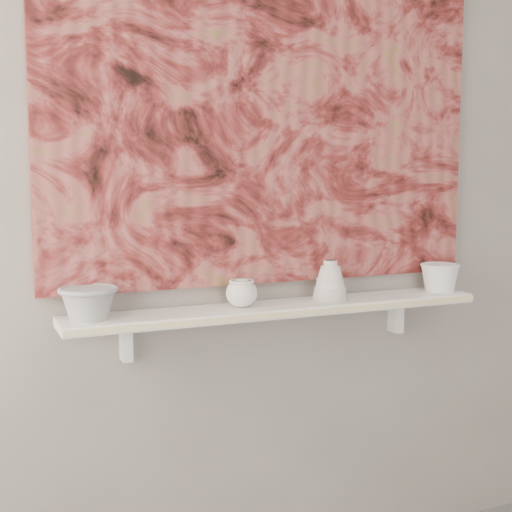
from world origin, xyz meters
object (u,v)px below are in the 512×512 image
painting (270,114)px  cup_cream (242,293)px  bell_vessel (330,280)px  bowl_grey (88,303)px  bowl_white (440,277)px  shelf (280,309)px

painting → cup_cream: bearing=-149.1°
cup_cream → bell_vessel: (0.32, 0.00, 0.02)m
bowl_grey → bowl_white: (1.24, 0.00, 0.00)m
cup_cream → shelf: bearing=0.0°
cup_cream → painting: bearing=30.9°
painting → bell_vessel: 0.58m
bell_vessel → bowl_white: (0.45, 0.00, -0.02)m
cup_cream → bowl_white: 0.76m
bowl_grey → painting: bearing=7.5°
shelf → bowl_grey: (-0.61, 0.00, 0.06)m
bowl_white → shelf: bearing=180.0°
bowl_grey → shelf: bearing=0.0°
cup_cream → bell_vessel: 0.32m
cup_cream → bell_vessel: bearing=0.0°
bowl_grey → bell_vessel: 0.79m
bowl_white → cup_cream: bearing=180.0°
bowl_grey → bell_vessel: bell_vessel is taller
shelf → cup_cream: 0.15m
painting → cup_cream: size_ratio=15.15×
shelf → bowl_white: (0.63, 0.00, 0.07)m
shelf → bell_vessel: size_ratio=10.51×
painting → bell_vessel: (0.18, -0.08, -0.54)m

